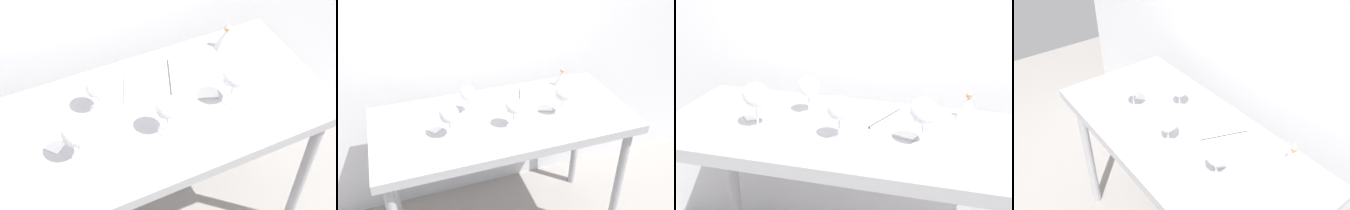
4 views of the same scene
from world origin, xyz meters
TOP-DOWN VIEW (x-y plane):
  - back_wall at (0.00, 0.49)m, footprint 3.80×0.04m
  - steel_counter at (0.00, -0.01)m, footprint 1.40×0.65m
  - wine_glass_near_left at (-0.30, -0.09)m, footprint 0.10×0.10m
  - wine_glass_far_left at (-0.17, 0.10)m, footprint 0.09×0.09m
  - wine_glass_near_center at (0.02, -0.11)m, footprint 0.09×0.09m
  - wine_glass_near_right at (0.31, -0.08)m, footprint 0.10×0.10m
  - open_notebook at (0.14, 0.13)m, footprint 0.43×0.35m
  - tasting_sheet_upper at (-0.40, 0.10)m, footprint 0.27×0.29m
  - decanter_funnel at (0.45, 0.21)m, footprint 0.10×0.10m

SIDE VIEW (x-z plane):
  - steel_counter at x=0.00m, z-range 0.34..1.24m
  - tasting_sheet_upper at x=-0.40m, z-range 0.90..0.90m
  - open_notebook at x=0.14m, z-range 0.90..0.91m
  - decanter_funnel at x=0.45m, z-range 0.88..1.02m
  - wine_glass_far_left at x=-0.17m, z-range 0.93..1.09m
  - wine_glass_near_center at x=0.02m, z-range 0.93..1.10m
  - wine_glass_near_left at x=-0.30m, z-range 0.94..1.12m
  - wine_glass_near_right at x=0.31m, z-range 0.94..1.12m
  - back_wall at x=0.00m, z-range 0.00..2.60m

